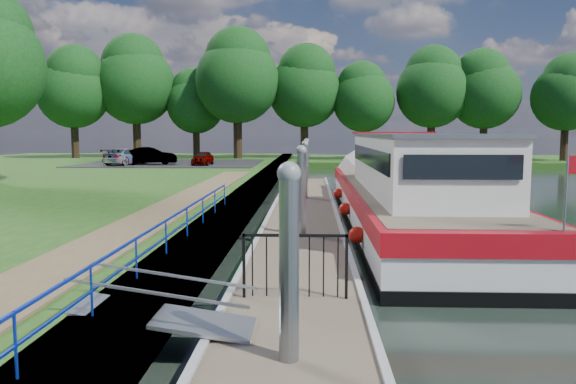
{
  "coord_description": "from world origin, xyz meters",
  "views": [
    {
      "loc": [
        0.27,
        -7.43,
        3.31
      ],
      "look_at": [
        -0.46,
        10.48,
        1.4
      ],
      "focal_mm": 35.0,
      "sensor_mm": 36.0,
      "label": 1
    }
  ],
  "objects_px": {
    "barge": "(400,192)",
    "car_a": "(203,158)",
    "pontoon": "(303,218)",
    "car_c": "(126,157)",
    "car_b": "(150,156)"
  },
  "relations": [
    {
      "from": "barge",
      "to": "car_a",
      "type": "height_order",
      "value": "barge"
    },
    {
      "from": "barge",
      "to": "car_a",
      "type": "bearing_deg",
      "value": 118.16
    },
    {
      "from": "pontoon",
      "to": "car_c",
      "type": "bearing_deg",
      "value": 122.24
    },
    {
      "from": "pontoon",
      "to": "barge",
      "type": "distance_m",
      "value": 3.73
    },
    {
      "from": "pontoon",
      "to": "car_b",
      "type": "height_order",
      "value": "car_b"
    },
    {
      "from": "barge",
      "to": "car_b",
      "type": "distance_m",
      "value": 26.99
    },
    {
      "from": "car_a",
      "to": "car_c",
      "type": "distance_m",
      "value": 5.92
    },
    {
      "from": "barge",
      "to": "car_c",
      "type": "distance_m",
      "value": 27.79
    },
    {
      "from": "pontoon",
      "to": "car_a",
      "type": "bearing_deg",
      "value": 109.88
    },
    {
      "from": "pontoon",
      "to": "barge",
      "type": "height_order",
      "value": "barge"
    },
    {
      "from": "barge",
      "to": "car_b",
      "type": "xyz_separation_m",
      "value": [
        -15.73,
        21.93,
        0.42
      ]
    },
    {
      "from": "car_a",
      "to": "car_c",
      "type": "height_order",
      "value": "car_c"
    },
    {
      "from": "car_a",
      "to": "car_b",
      "type": "xyz_separation_m",
      "value": [
        -4.15,
        0.3,
        0.13
      ]
    },
    {
      "from": "car_c",
      "to": "car_b",
      "type": "bearing_deg",
      "value": -153.05
    },
    {
      "from": "barge",
      "to": "car_c",
      "type": "relative_size",
      "value": 4.89
    }
  ]
}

